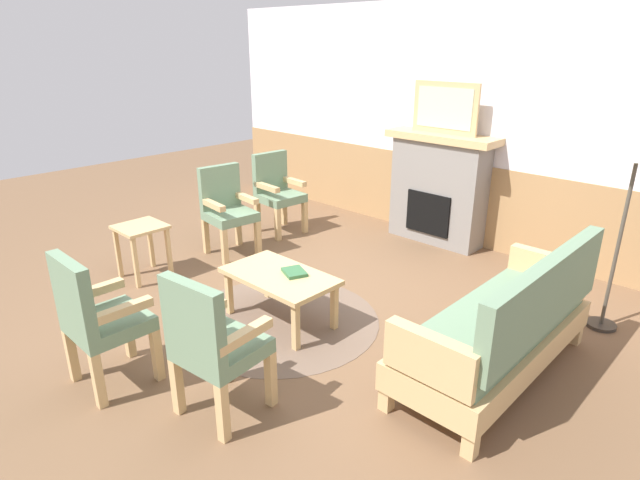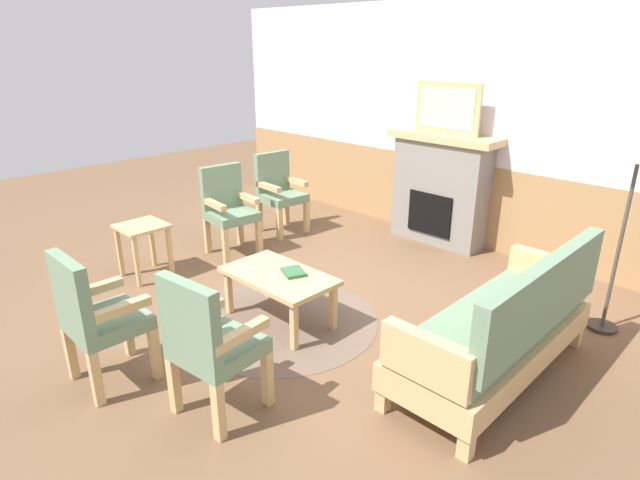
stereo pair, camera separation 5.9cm
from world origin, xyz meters
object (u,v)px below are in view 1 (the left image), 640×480
(armchair_by_window_left, at_px, (277,189))
(framed_picture, at_px, (445,108))
(fireplace, at_px, (438,188))
(armchair_near_fireplace, at_px, (227,207))
(armchair_front_center, at_px, (212,341))
(couch, at_px, (503,327))
(side_table, at_px, (141,237))
(floor_lamp_by_couch, at_px, (638,156))
(book_on_table, at_px, (294,272))
(armchair_front_left, at_px, (97,316))
(coffee_table, at_px, (280,280))

(armchair_by_window_left, bearing_deg, framed_picture, 33.59)
(fireplace, bearing_deg, armchair_near_fireplace, -127.30)
(armchair_by_window_left, relative_size, armchair_front_center, 1.00)
(fireplace, xyz_separation_m, armchair_by_window_left, (-1.62, -1.08, -0.11))
(framed_picture, xyz_separation_m, couch, (1.81, -2.06, -1.16))
(side_table, height_order, floor_lamp_by_couch, floor_lamp_by_couch)
(book_on_table, bearing_deg, armchair_by_window_left, 141.74)
(framed_picture, relative_size, side_table, 1.45)
(book_on_table, relative_size, armchair_front_left, 0.21)
(fireplace, relative_size, floor_lamp_by_couch, 0.77)
(coffee_table, relative_size, floor_lamp_by_couch, 0.57)
(armchair_by_window_left, relative_size, side_table, 1.78)
(coffee_table, xyz_separation_m, book_on_table, (0.09, 0.09, 0.07))
(book_on_table, xyz_separation_m, floor_lamp_by_couch, (1.93, 1.71, 1.00))
(armchair_near_fireplace, relative_size, armchair_front_center, 1.00)
(framed_picture, distance_m, coffee_table, 2.85)
(side_table, xyz_separation_m, floor_lamp_by_couch, (3.69, 2.15, 1.02))
(armchair_near_fireplace, bearing_deg, floor_lamp_by_couch, 17.71)
(framed_picture, xyz_separation_m, armchair_by_window_left, (-1.62, -1.08, -1.02))
(framed_picture, relative_size, armchair_front_center, 0.82)
(fireplace, distance_m, armchair_by_window_left, 1.95)
(armchair_near_fireplace, height_order, side_table, armchair_near_fireplace)
(armchair_by_window_left, distance_m, side_table, 1.86)
(couch, bearing_deg, fireplace, 131.34)
(couch, bearing_deg, framed_picture, 131.34)
(armchair_by_window_left, height_order, armchair_front_center, same)
(armchair_near_fireplace, bearing_deg, framed_picture, 52.70)
(book_on_table, height_order, armchair_front_left, armchair_front_left)
(couch, distance_m, armchair_front_left, 2.76)
(coffee_table, relative_size, book_on_table, 4.58)
(couch, distance_m, side_table, 3.48)
(armchair_by_window_left, height_order, armchair_front_left, same)
(fireplace, bearing_deg, book_on_table, -85.61)
(armchair_near_fireplace, height_order, armchair_front_left, same)
(couch, height_order, side_table, couch)
(fireplace, distance_m, armchair_near_fireplace, 2.45)
(armchair_front_center, bearing_deg, armchair_near_fireplace, 141.45)
(armchair_front_left, relative_size, armchair_front_center, 1.00)
(couch, distance_m, coffee_table, 1.79)
(coffee_table, xyz_separation_m, floor_lamp_by_couch, (2.02, 1.80, 1.06))
(fireplace, bearing_deg, framed_picture, 90.00)
(coffee_table, xyz_separation_m, armchair_front_left, (-0.22, -1.43, 0.15))
(floor_lamp_by_couch, bearing_deg, armchair_front_center, -116.26)
(floor_lamp_by_couch, bearing_deg, framed_picture, 159.57)
(book_on_table, bearing_deg, side_table, -166.19)
(fireplace, xyz_separation_m, book_on_table, (0.19, -2.51, -0.20))
(armchair_by_window_left, xyz_separation_m, armchair_front_center, (2.32, -2.61, 0.00))
(armchair_near_fireplace, bearing_deg, coffee_table, -22.29)
(fireplace, bearing_deg, armchair_front_left, -91.70)
(fireplace, height_order, framed_picture, framed_picture)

